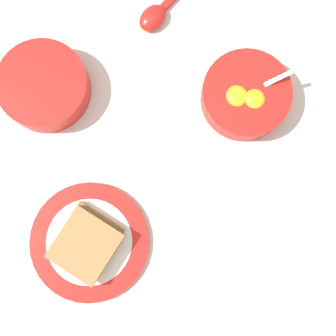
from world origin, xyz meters
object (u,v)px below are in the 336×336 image
at_px(toast_sandwich, 86,243).
at_px(soup_spoon, 158,12).
at_px(toast_plate, 90,242).
at_px(egg_bowl, 245,96).
at_px(congee_bowl, 44,86).

bearing_deg(toast_sandwich, soup_spoon, 50.83).
bearing_deg(toast_plate, egg_bowl, 19.94).
bearing_deg(egg_bowl, toast_plate, -160.06).
distance_m(toast_sandwich, soup_spoon, 0.46).
xyz_separation_m(egg_bowl, toast_sandwich, (-0.38, -0.14, 0.00)).
bearing_deg(egg_bowl, soup_spoon, 110.55).
xyz_separation_m(egg_bowl, soup_spoon, (-0.08, 0.22, -0.02)).
bearing_deg(toast_sandwich, congee_bowl, 83.25).
bearing_deg(congee_bowl, toast_plate, -96.33).
height_order(toast_plate, toast_sandwich, toast_sandwich).
bearing_deg(toast_plate, congee_bowl, 83.67).
xyz_separation_m(toast_sandwich, congee_bowl, (0.04, 0.30, -0.00)).
distance_m(toast_plate, toast_sandwich, 0.03).
xyz_separation_m(egg_bowl, toast_plate, (-0.37, -0.14, -0.02)).
xyz_separation_m(toast_plate, congee_bowl, (0.03, 0.30, 0.02)).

